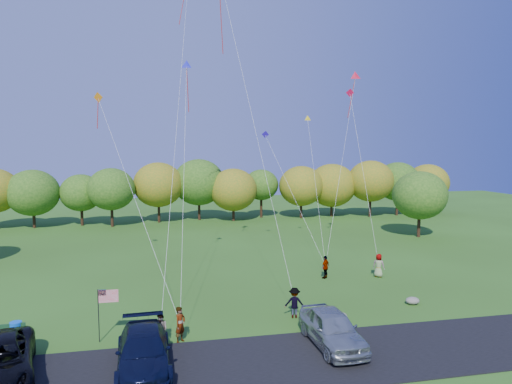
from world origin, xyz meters
TOP-DOWN VIEW (x-y plane):
  - ground at (0.00, 0.00)m, footprint 140.00×140.00m
  - asphalt_lane at (0.00, -4.00)m, footprint 44.00×6.00m
  - treeline at (1.11, 36.14)m, footprint 75.41×28.00m
  - minivan_navy at (-5.28, -3.55)m, footprint 2.60×5.92m
  - minivan_silver at (3.97, -2.91)m, footprint 2.31×5.35m
  - flyer_a at (-3.53, -0.80)m, footprint 0.78×0.81m
  - flyer_b at (-4.51, -0.80)m, footprint 0.96×0.96m
  - flyer_c at (3.24, 1.30)m, footprint 1.30×0.94m
  - flyer_d at (7.92, 8.65)m, footprint 1.07×1.01m
  - flyer_e at (12.12, 8.17)m, footprint 1.05×1.03m
  - park_bench at (-12.30, 1.31)m, footprint 1.61×0.45m
  - trash_barrel at (-12.00, 1.39)m, footprint 0.60×0.60m
  - flag_assembly at (-7.33, 0.05)m, footprint 1.04×0.67m
  - boulder_near at (5.53, 0.16)m, footprint 1.14×0.89m
  - boulder_far at (11.36, 1.95)m, footprint 0.89×0.74m
  - kites_aloft at (3.07, 14.07)m, footprint 22.84×9.83m

SIDE VIEW (x-z plane):
  - ground at x=0.00m, z-range 0.00..0.00m
  - asphalt_lane at x=0.00m, z-range 0.00..0.06m
  - boulder_far at x=11.36m, z-range 0.00..0.47m
  - boulder_near at x=5.53m, z-range 0.00..0.57m
  - trash_barrel at x=-12.00m, z-range 0.00..0.91m
  - park_bench at x=-12.30m, z-range 0.03..0.92m
  - flyer_b at x=-4.51m, z-range 0.00..1.56m
  - flyer_d at x=7.92m, z-range 0.00..1.77m
  - flyer_c at x=3.24m, z-range 0.00..1.81m
  - minivan_navy at x=-5.28m, z-range 0.06..1.75m
  - flyer_e at x=12.12m, z-range 0.00..1.83m
  - flyer_a at x=-3.53m, z-range 0.00..1.87m
  - minivan_silver at x=3.97m, z-range 0.06..1.86m
  - flag_assembly at x=-7.33m, z-range 0.73..3.53m
  - treeline at x=1.11m, z-range 0.48..8.76m
  - kites_aloft at x=3.07m, z-range 11.66..27.23m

